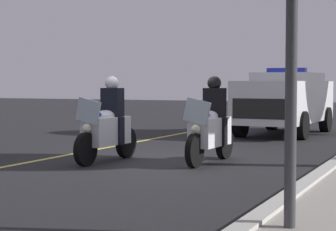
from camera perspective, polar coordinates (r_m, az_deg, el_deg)
name	(u,v)px	position (r m, az deg, el deg)	size (l,w,h in m)	color
ground_plane	(159,161)	(12.29, -0.85, -4.29)	(80.00, 80.00, 0.00)	black
curb_strip	(333,167)	(11.23, 15.32, -4.71)	(48.00, 0.24, 0.15)	#B7B5AD
lane_stripe_center	(67,155)	(13.41, -9.53, -3.70)	(48.00, 0.12, 0.01)	#E0D14C
police_motorcycle_lead_left	(107,127)	(12.12, -5.77, -1.09)	(2.14, 0.58, 1.72)	black
police_motorcycle_lead_right	(211,128)	(11.89, 4.06, -1.16)	(2.14, 0.58, 1.72)	black
police_suv	(286,100)	(18.90, 11.08, 1.47)	(4.97, 2.21, 2.05)	silver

